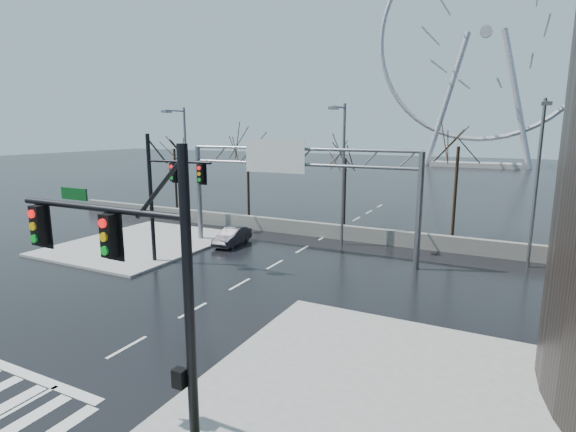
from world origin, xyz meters
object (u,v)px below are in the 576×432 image
Objects in this scene: car at (232,236)px; ferris_wheel at (485,41)px; sign_gantry at (291,177)px; signal_mast_far at (164,187)px; signal_mast_near at (142,277)px.

ferris_wheel is at bearing 77.93° from car.
ferris_wheel is at bearing 86.16° from sign_gantry.
car is (-4.69, -0.09, -4.56)m from sign_gantry.
signal_mast_near is at bearing -49.74° from signal_mast_far.
signal_mast_near is 101.29m from ferris_wheel.
signal_mast_far is 0.49× the size of sign_gantry.
car is at bearing -97.16° from ferris_wheel.
ferris_wheel is at bearing 82.80° from signal_mast_far.
signal_mast_near is at bearing -66.53° from car.
signal_mast_near is 2.11× the size of car.
signal_mast_near and signal_mast_far have the same top height.
sign_gantry is (-5.52, 19.00, 0.31)m from signal_mast_near.
signal_mast_far is 89.30m from ferris_wheel.
sign_gantry is at bearing -3.77° from car.
signal_mast_near is 21.90m from car.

